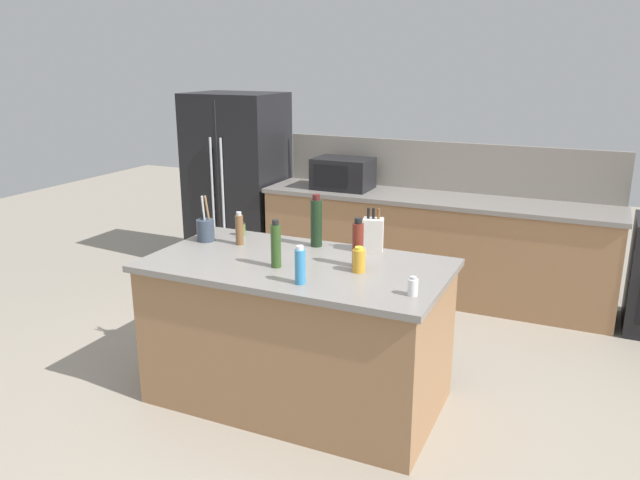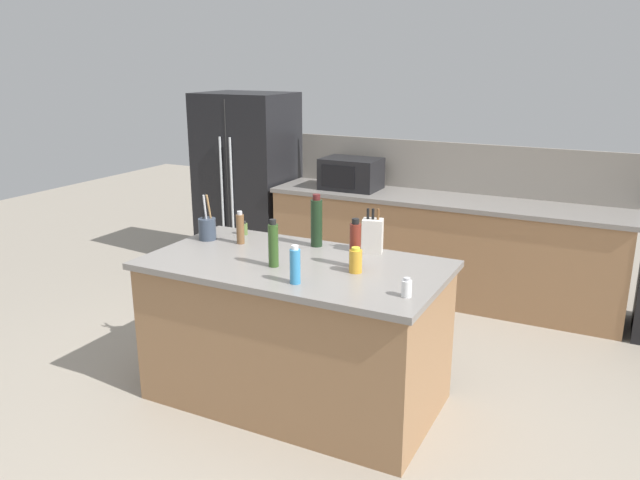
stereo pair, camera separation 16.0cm
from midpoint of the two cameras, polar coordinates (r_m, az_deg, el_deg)
name	(u,v)px [view 2 (the right image)]	position (r m, az deg, el deg)	size (l,w,h in m)	color
ground_plane	(296,397)	(4.24, -1.09, -14.17)	(14.00, 14.00, 0.00)	gray
back_counter_run	(440,248)	(5.86, 11.65, -0.70)	(3.22, 0.66, 0.94)	#936B47
wall_backsplash	(453,167)	(6.00, 12.84, 6.49)	(3.18, 0.03, 0.46)	gray
kitchen_island	(295,331)	(4.02, -1.12, -8.37)	(1.86, 1.00, 0.94)	#936B47
refrigerator	(248,181)	(6.64, -5.96, 5.42)	(0.93, 0.75, 1.81)	black
microwave	(351,174)	(6.00, 3.62, 6.07)	(0.55, 0.39, 0.30)	black
knife_block	(373,235)	(4.03, 5.95, 0.43)	(0.15, 0.13, 0.29)	beige
utensil_crock	(207,228)	(4.36, -9.25, 1.08)	(0.12, 0.12, 0.32)	#333D4C
vinegar_bottle	(355,244)	(3.73, 4.46, -0.42)	(0.07, 0.07, 0.30)	maroon
olive_oil_bottle	(273,244)	(3.74, -3.07, -0.42)	(0.06, 0.06, 0.29)	#2D4C1E
pepper_grinder	(240,228)	(4.23, -6.24, 1.06)	(0.05, 0.05, 0.23)	brown
salt_shaker	(407,288)	(3.33, 9.29, -4.36)	(0.06, 0.06, 0.11)	silver
dish_soap_bottle	(295,266)	(3.46, -0.97, -2.36)	(0.06, 0.06, 0.22)	#3384BC
wine_bottle	(317,222)	(4.13, 0.79, 1.66)	(0.08, 0.08, 0.35)	black
spice_jar_oregano	(244,228)	(4.46, -5.95, 1.05)	(0.05, 0.05, 0.10)	#567038
honey_jar	(356,261)	(3.66, 4.52, -1.90)	(0.08, 0.08, 0.15)	gold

